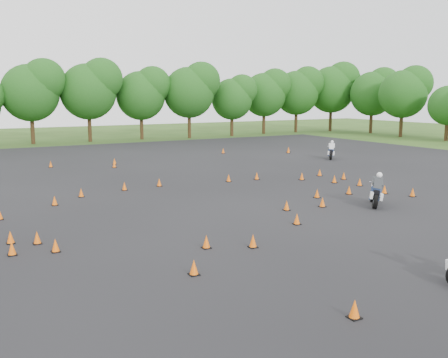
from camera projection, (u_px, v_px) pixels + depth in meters
name	position (u px, v px, depth m)	size (l,w,h in m)	color
ground	(269.00, 220.00, 21.64)	(140.00, 140.00, 0.00)	#2D5119
asphalt_pad	(206.00, 195.00, 26.79)	(62.00, 62.00, 0.00)	black
treeline	(115.00, 102.00, 52.69)	(87.16, 32.44, 10.65)	#1C4E16
traffic_cones	(211.00, 194.00, 26.09)	(35.79, 32.97, 0.45)	#F6620A
rider_grey	(374.00, 188.00, 24.27)	(2.17, 0.67, 1.68)	#373A3D
rider_white	(331.00, 150.00, 42.02)	(2.05, 0.63, 1.58)	white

